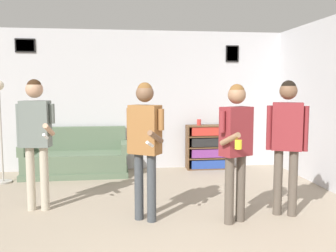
# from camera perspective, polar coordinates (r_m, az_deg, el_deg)

# --- Properties ---
(wall_back) EXTENTS (8.13, 0.08, 2.70)m
(wall_back) POSITION_cam_1_polar(r_m,az_deg,el_deg) (7.37, -4.52, 3.93)
(wall_back) COLOR silver
(wall_back) RESTS_ON ground_plane
(couch) EXTENTS (1.89, 0.80, 0.86)m
(couch) POSITION_cam_1_polar(r_m,az_deg,el_deg) (7.11, -13.80, -4.96)
(couch) COLOR #5B7056
(couch) RESTS_ON ground_plane
(bookshelf) EXTENTS (0.89, 0.30, 0.87)m
(bookshelf) POSITION_cam_1_polar(r_m,az_deg,el_deg) (7.44, 6.24, -3.20)
(bookshelf) COLOR brown
(bookshelf) RESTS_ON ground_plane
(floor_lamp) EXTENTS (0.28, 0.28, 1.72)m
(floor_lamp) POSITION_cam_1_polar(r_m,az_deg,el_deg) (6.82, -24.15, 0.41)
(floor_lamp) COLOR #ADA89E
(floor_lamp) RESTS_ON ground_plane
(person_player_foreground_left) EXTENTS (0.50, 0.50, 1.71)m
(person_player_foreground_left) POSITION_cam_1_polar(r_m,az_deg,el_deg) (5.11, -19.51, -0.62)
(person_player_foreground_left) COLOR #B7AD99
(person_player_foreground_left) RESTS_ON ground_plane
(person_player_foreground_center) EXTENTS (0.43, 0.60, 1.67)m
(person_player_foreground_center) POSITION_cam_1_polar(r_m,az_deg,el_deg) (4.45, -3.53, -1.65)
(person_player_foreground_center) COLOR #3D4247
(person_player_foreground_center) RESTS_ON ground_plane
(person_watcher_holding_cup) EXTENTS (0.46, 0.54, 1.65)m
(person_watcher_holding_cup) POSITION_cam_1_polar(r_m,az_deg,el_deg) (4.45, 10.34, -1.93)
(person_watcher_holding_cup) COLOR brown
(person_watcher_holding_cup) RESTS_ON ground_plane
(person_spectator_near_bookshelf) EXTENTS (0.46, 0.33, 1.70)m
(person_spectator_near_bookshelf) POSITION_cam_1_polar(r_m,az_deg,el_deg) (4.86, 17.68, -1.06)
(person_spectator_near_bookshelf) COLOR brown
(person_spectator_near_bookshelf) RESTS_ON ground_plane
(drinking_cup) EXTENTS (0.08, 0.08, 0.12)m
(drinking_cup) POSITION_cam_1_polar(r_m,az_deg,el_deg) (7.33, 4.74, 0.57)
(drinking_cup) COLOR red
(drinking_cup) RESTS_ON bookshelf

